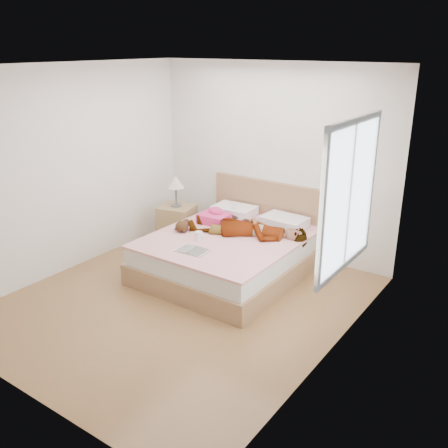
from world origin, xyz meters
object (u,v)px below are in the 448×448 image
object	(u,v)px
coffee_mug	(199,236)
magazine	(192,250)
plush_toy	(183,226)
phone	(234,205)
towel	(214,217)
woman	(249,226)
nightstand	(177,222)
bed	(232,251)

from	to	relation	value
coffee_mug	magazine	bearing A→B (deg)	-65.48
coffee_mug	plush_toy	size ratio (longest dim) A/B	0.52
phone	towel	xyz separation A→B (m)	(-0.10, -0.31, -0.10)
phone	woman	bearing A→B (deg)	-56.22
coffee_mug	phone	bearing A→B (deg)	97.14
towel	plush_toy	xyz separation A→B (m)	(-0.14, -0.50, -0.01)
magazine	plush_toy	size ratio (longest dim) A/B	1.48
phone	magazine	distance (m)	1.31
woman	coffee_mug	world-z (taller)	woman
woman	nightstand	bearing A→B (deg)	-114.12
towel	coffee_mug	world-z (taller)	towel
towel	magazine	world-z (taller)	towel
woman	towel	bearing A→B (deg)	-115.67
woman	plush_toy	distance (m)	0.85
coffee_mug	plush_toy	xyz separation A→B (m)	(-0.36, 0.13, 0.02)
woman	phone	xyz separation A→B (m)	(-0.50, 0.40, 0.08)
magazine	coffee_mug	size ratio (longest dim) A/B	2.82
bed	plush_toy	distance (m)	0.72
magazine	nightstand	world-z (taller)	nightstand
plush_toy	nightstand	xyz separation A→B (m)	(-0.59, 0.57, -0.24)
bed	plush_toy	world-z (taller)	bed
phone	towel	world-z (taller)	phone
bed	magazine	size ratio (longest dim) A/B	5.28
nightstand	magazine	bearing A→B (deg)	-42.87
phone	towel	size ratio (longest dim) A/B	0.24
coffee_mug	plush_toy	world-z (taller)	plush_toy
plush_toy	coffee_mug	bearing A→B (deg)	-19.16
woman	magazine	bearing A→B (deg)	-32.56
bed	nightstand	bearing A→B (deg)	166.25
bed	coffee_mug	bearing A→B (deg)	-118.67
towel	coffee_mug	xyz separation A→B (m)	(0.22, -0.63, -0.03)
coffee_mug	nightstand	distance (m)	1.20
bed	nightstand	size ratio (longest dim) A/B	2.01
towel	magazine	bearing A→B (deg)	-68.79
woman	nightstand	xyz separation A→B (m)	(-1.33, 0.15, -0.27)
towel	nightstand	distance (m)	0.77
coffee_mug	plush_toy	bearing A→B (deg)	160.84
woman	plush_toy	bearing A→B (deg)	-78.35
woman	plush_toy	xyz separation A→B (m)	(-0.74, -0.42, -0.03)
bed	coffee_mug	xyz separation A→B (m)	(-0.22, -0.41, 0.29)
bed	coffee_mug	world-z (taller)	bed
bed	magazine	bearing A→B (deg)	-95.71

